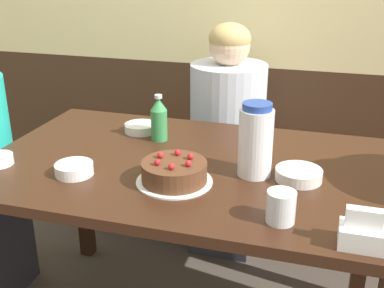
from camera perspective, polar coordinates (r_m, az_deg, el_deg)
bench_seat at (r=2.63m, az=4.81°, el=-5.74°), size 1.86×0.38×0.44m
dining_table at (r=1.71m, az=-0.57°, el=-4.96°), size 1.40×0.88×0.75m
birthday_cake at (r=1.52m, az=-2.12°, el=-3.38°), size 0.24×0.24×0.09m
water_pitcher at (r=1.55m, az=7.55°, el=0.41°), size 0.11×0.11×0.24m
soju_bottle at (r=1.85m, az=-3.94°, el=2.98°), size 0.06×0.06×0.18m
napkin_holder at (r=1.27m, az=19.50°, el=-9.89°), size 0.11×0.08×0.11m
bowl_soup_white at (r=1.58m, az=12.53°, el=-3.56°), size 0.15×0.15×0.04m
bowl_side_dish at (r=1.96m, az=-6.10°, el=1.92°), size 0.13×0.13×0.03m
bowl_sauce_shallow at (r=1.62m, az=-13.79°, el=-2.90°), size 0.13×0.13×0.04m
glass_water_tall at (r=1.32m, az=10.50°, el=-7.33°), size 0.08×0.08×0.09m
person_grey_tee at (r=2.38m, az=4.15°, el=0.11°), size 0.36×0.36×1.14m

